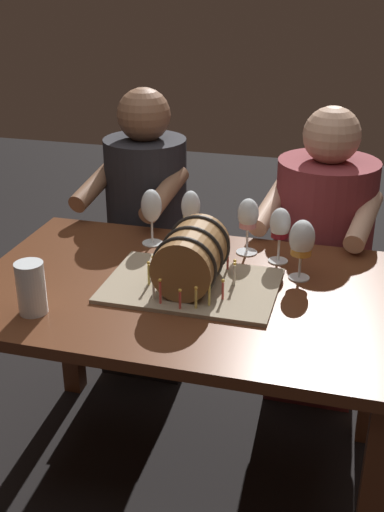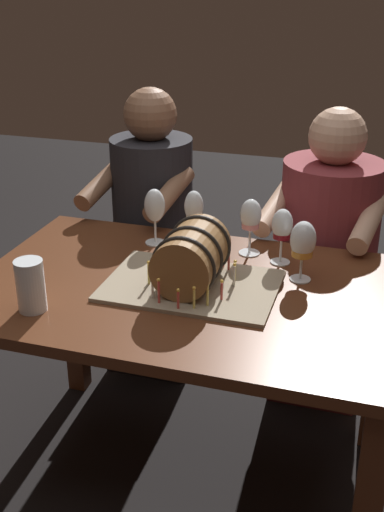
% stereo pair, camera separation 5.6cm
% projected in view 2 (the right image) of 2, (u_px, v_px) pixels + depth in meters
% --- Properties ---
extents(ground_plane, '(8.00, 8.00, 0.00)m').
position_uv_depth(ground_plane, '(188.00, 474.00, 2.23)').
color(ground_plane, black).
extents(dining_table, '(1.29, 0.84, 0.73)m').
position_uv_depth(dining_table, '(187.00, 320.00, 1.97)').
color(dining_table, '#562D19').
rests_on(dining_table, ground).
extents(barrel_cake, '(0.51, 0.35, 0.20)m').
position_uv_depth(barrel_cake, '(192.00, 261.00, 1.89)').
color(barrel_cake, gray).
rests_on(barrel_cake, dining_table).
extents(wine_glass_amber, '(0.08, 0.08, 0.19)m').
position_uv_depth(wine_glass_amber, '(303.00, 242.00, 1.91)').
color(wine_glass_amber, white).
rests_on(wine_glass_amber, dining_table).
extents(wine_glass_white, '(0.07, 0.07, 0.19)m').
position_uv_depth(wine_glass_white, '(194.00, 209.00, 2.16)').
color(wine_glass_white, white).
rests_on(wine_glass_white, dining_table).
extents(wine_glass_rose, '(0.07, 0.07, 0.19)m').
position_uv_depth(wine_glass_rose, '(251.00, 217.00, 2.09)').
color(wine_glass_rose, white).
rests_on(wine_glass_rose, dining_table).
extents(wine_glass_red, '(0.07, 0.07, 0.18)m').
position_uv_depth(wine_glass_red, '(282.00, 227.00, 2.03)').
color(wine_glass_red, white).
rests_on(wine_glass_red, dining_table).
extents(wine_glass_empty, '(0.07, 0.07, 0.20)m').
position_uv_depth(wine_glass_empty, '(155.00, 207.00, 2.17)').
color(wine_glass_empty, white).
rests_on(wine_glass_empty, dining_table).
extents(beer_pint, '(0.08, 0.08, 0.15)m').
position_uv_depth(beer_pint, '(31.00, 288.00, 1.77)').
color(beer_pint, white).
rests_on(beer_pint, dining_table).
extents(person_seated_left, '(0.39, 0.49, 1.19)m').
position_uv_depth(person_seated_left, '(153.00, 247.00, 2.65)').
color(person_seated_left, black).
rests_on(person_seated_left, ground).
extents(person_seated_right, '(0.46, 0.53, 1.16)m').
position_uv_depth(person_seated_right, '(325.00, 267.00, 2.46)').
color(person_seated_right, '#4C1B1E').
rests_on(person_seated_right, ground).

